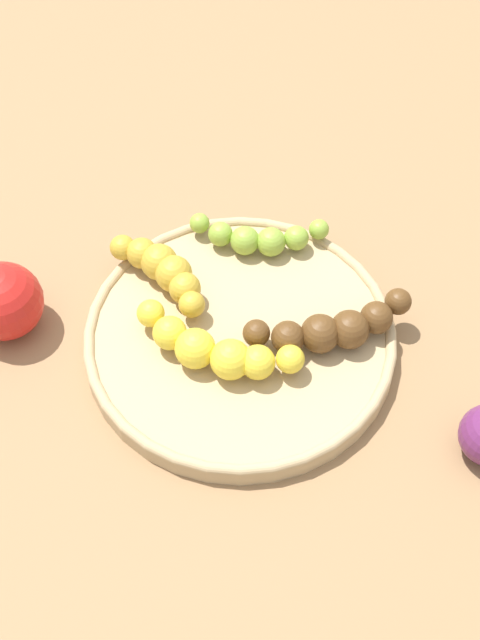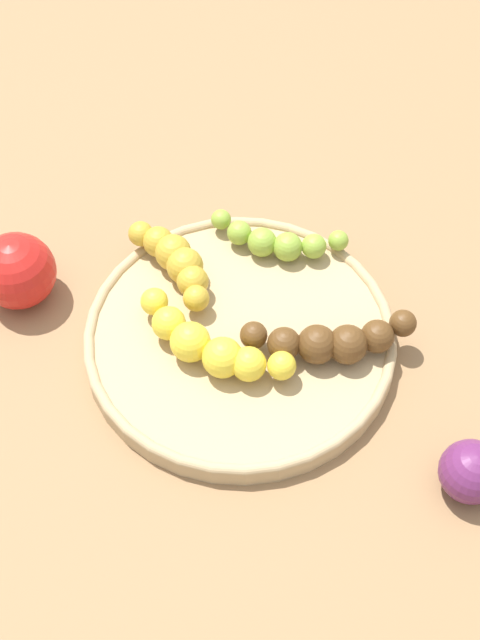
{
  "view_description": "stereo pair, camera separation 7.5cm",
  "coord_description": "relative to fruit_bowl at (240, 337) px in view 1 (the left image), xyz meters",
  "views": [
    {
      "loc": [
        -0.09,
        0.44,
        0.64
      ],
      "look_at": [
        0.0,
        0.0,
        0.04
      ],
      "focal_mm": 47.97,
      "sensor_mm": 36.0,
      "label": 1
    },
    {
      "loc": [
        -0.16,
        0.42,
        0.64
      ],
      "look_at": [
        0.0,
        0.0,
        0.04
      ],
      "focal_mm": 47.97,
      "sensor_mm": 36.0,
      "label": 2
    }
  ],
  "objects": [
    {
      "name": "ground_plane",
      "position": [
        0.0,
        0.0,
        -0.01
      ],
      "size": [
        2.4,
        2.4,
        0.0
      ],
      "primitive_type": "plane",
      "color": "#936D47"
    },
    {
      "name": "fruit_bowl",
      "position": [
        0.0,
        0.0,
        0.0
      ],
      "size": [
        0.28,
        0.28,
        0.02
      ],
      "color": "tan",
      "rests_on": "ground_plane"
    },
    {
      "name": "banana_yellow",
      "position": [
        0.02,
        0.03,
        0.03
      ],
      "size": [
        0.15,
        0.06,
        0.04
      ],
      "rotation": [
        0.0,
        0.0,
        1.38
      ],
      "color": "yellow",
      "rests_on": "fruit_bowl"
    },
    {
      "name": "banana_overripe",
      "position": [
        -0.08,
        -0.01,
        0.02
      ],
      "size": [
        0.14,
        0.09,
        0.03
      ],
      "rotation": [
        0.0,
        0.0,
        2.03
      ],
      "color": "#593819",
      "rests_on": "fruit_bowl"
    },
    {
      "name": "banana_green",
      "position": [
        0.0,
        -0.1,
        0.02
      ],
      "size": [
        0.13,
        0.05,
        0.03
      ],
      "rotation": [
        0.0,
        0.0,
        1.7
      ],
      "color": "#8CAD38",
      "rests_on": "fruit_bowl"
    },
    {
      "name": "banana_spotted",
      "position": [
        0.08,
        -0.04,
        0.02
      ],
      "size": [
        0.1,
        0.08,
        0.03
      ],
      "rotation": [
        0.0,
        0.0,
        4.12
      ],
      "color": "gold",
      "rests_on": "fruit_bowl"
    },
    {
      "name": "apple_red",
      "position": [
        0.21,
        0.02,
        0.02
      ],
      "size": [
        0.07,
        0.07,
        0.07
      ],
      "primitive_type": "sphere",
      "color": "red",
      "rests_on": "ground_plane"
    }
  ]
}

